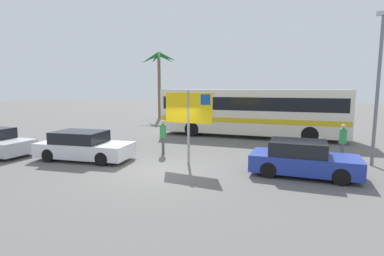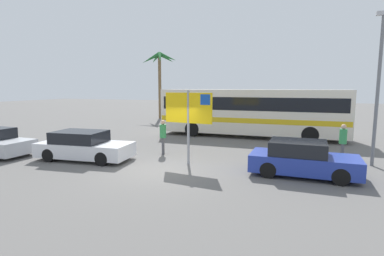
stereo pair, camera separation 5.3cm
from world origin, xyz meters
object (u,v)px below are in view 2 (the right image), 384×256
Objects in this scene: car_white at (84,146)px; pedestrian_near_sign at (163,134)px; pedestrian_by_bus at (343,140)px; bus_front_coach at (251,110)px; car_blue at (302,159)px; ferry_sign at (189,111)px.

car_white is 3.76m from pedestrian_near_sign.
pedestrian_near_sign is 8.34m from pedestrian_by_bus.
bus_front_coach is 7.11× the size of pedestrian_by_bus.
pedestrian_near_sign is 1.01× the size of pedestrian_by_bus.
pedestrian_by_bus reaches higher than car_blue.
pedestrian_by_bus is at bearing -47.76° from bus_front_coach.
pedestrian_by_bus is (5.00, -5.51, -0.78)m from bus_front_coach.
pedestrian_by_bus is (1.69, 2.90, 0.37)m from car_blue.
car_white is 2.60× the size of pedestrian_near_sign.
car_blue is 9.51m from car_white.
bus_front_coach is 3.78× the size of ferry_sign.
car_white is (-4.87, -0.91, -1.69)m from ferry_sign.
car_white is (-9.48, -0.73, 0.00)m from car_blue.
pedestrian_near_sign reaches higher than car_white.
ferry_sign is 0.72× the size of car_white.
pedestrian_by_bus is at bearing 12.74° from car_white.
car_white is at bearing -124.03° from bus_front_coach.
bus_front_coach is 3.07× the size of car_blue.
pedestrian_near_sign is (-6.54, 1.58, 0.37)m from car_blue.
ferry_sign is at bearing -157.40° from pedestrian_by_bus.
bus_front_coach reaches higher than car_white.
bus_front_coach is at bearing 50.71° from car_white.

